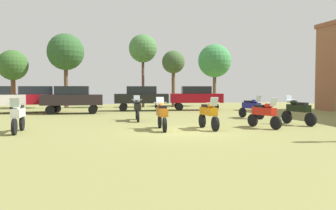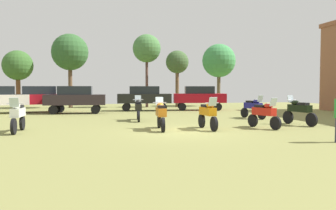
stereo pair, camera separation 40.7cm
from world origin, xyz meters
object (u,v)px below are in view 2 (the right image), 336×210
object	(u,v)px
motorcycle_3	(18,115)
tree_5	(18,66)
car_4	(75,98)
motorcycle_10	(138,108)
tree_1	(219,61)
car_3	(199,96)
motorcycle_4	(264,113)
tree_6	(177,63)
tree_3	(147,49)
tree_4	(70,53)
motorcycle_6	(299,110)
car_5	(39,97)
motorcycle_8	(208,114)
car_2	(144,96)
motorcycle_1	(161,114)
motorcycle_9	(253,107)

from	to	relation	value
motorcycle_3	tree_5	xyz separation A→B (m)	(-3.58, 17.84, 3.09)
motorcycle_3	car_4	size ratio (longest dim) A/B	0.50
motorcycle_10	tree_1	xyz separation A→B (m)	(10.01, 14.22, 3.89)
car_3	tree_1	world-z (taller)	tree_1
motorcycle_4	tree_1	xyz separation A→B (m)	(4.68, 19.13, 3.90)
car_4	tree_6	xyz separation A→B (m)	(9.21, 6.74, 3.10)
tree_3	tree_4	size ratio (longest dim) A/B	1.02
motorcycle_6	tree_4	distance (m)	22.06
motorcycle_3	car_5	world-z (taller)	car_5
tree_4	motorcycle_8	bearing A→B (deg)	-68.62
motorcycle_10	tree_4	size ratio (longest dim) A/B	0.33
motorcycle_6	tree_6	world-z (taller)	tree_6
motorcycle_10	motorcycle_8	bearing A→B (deg)	-56.42
tree_5	car_4	bearing A→B (deg)	-53.60
car_3	tree_3	world-z (taller)	tree_3
motorcycle_8	car_5	bearing A→B (deg)	-58.38
car_2	car_4	size ratio (longest dim) A/B	1.03
motorcycle_6	car_3	size ratio (longest dim) A/B	0.49
tree_4	motorcycle_3	bearing A→B (deg)	-93.08
motorcycle_1	car_3	distance (m)	13.88
motorcycle_8	tree_5	size ratio (longest dim) A/B	0.41
car_2	car_3	size ratio (longest dim) A/B	0.99
motorcycle_9	tree_3	xyz separation A→B (m)	(-4.63, 13.48, 4.87)
car_2	tree_5	bearing A→B (deg)	70.89
motorcycle_3	car_2	distance (m)	14.42
motorcycle_6	motorcycle_10	distance (m)	8.68
tree_1	car_4	bearing A→B (deg)	-150.51
motorcycle_10	tree_6	xyz separation A→B (m)	(5.37, 13.13, 3.56)
motorcycle_9	motorcycle_3	bearing A→B (deg)	0.18
motorcycle_6	car_3	xyz separation A→B (m)	(-1.61, 12.12, 0.43)
car_3	tree_3	xyz separation A→B (m)	(-3.66, 5.27, 4.41)
tree_5	motorcycle_1	bearing A→B (deg)	-61.96
car_4	motorcycle_1	bearing A→B (deg)	-155.70
tree_6	tree_5	bearing A→B (deg)	177.82
car_5	tree_3	size ratio (longest dim) A/B	0.66
tree_5	tree_4	bearing A→B (deg)	0.80
tree_4	tree_5	xyz separation A→B (m)	(-4.54, -0.06, -1.29)
motorcycle_8	car_5	distance (m)	15.94
car_5	tree_4	xyz separation A→B (m)	(1.95, 5.59, 3.95)
car_3	car_5	distance (m)	12.73
car_3	tree_6	size ratio (longest dim) A/B	0.83
motorcycle_1	tree_5	size ratio (longest dim) A/B	0.43
motorcycle_8	car_5	size ratio (longest dim) A/B	0.47
motorcycle_3	tree_1	distance (m)	24.44
motorcycle_9	tree_6	size ratio (longest dim) A/B	0.38
car_5	tree_4	world-z (taller)	tree_4
tree_4	motorcycle_9	bearing A→B (deg)	-49.59
motorcycle_8	motorcycle_9	bearing A→B (deg)	-136.98
motorcycle_1	car_5	distance (m)	14.55
tree_3	car_2	bearing A→B (deg)	-100.40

